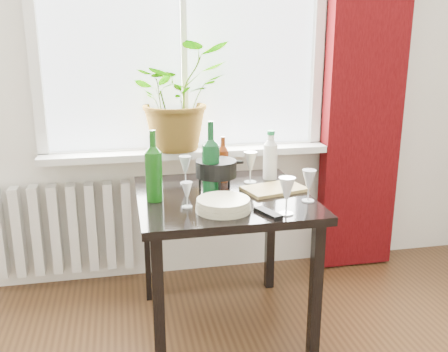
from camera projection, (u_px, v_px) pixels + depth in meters
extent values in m
cube|color=white|center=(183.00, 19.00, 2.87)|extent=(1.72, 0.08, 1.62)
cube|color=silver|center=(187.00, 152.00, 3.02)|extent=(1.72, 0.20, 0.04)
cube|color=#370507|center=(366.00, 71.00, 3.08)|extent=(0.50, 0.12, 2.56)
cube|color=silver|center=(65.00, 229.00, 3.02)|extent=(0.80, 0.10, 0.55)
cube|color=black|center=(223.00, 198.00, 2.50)|extent=(0.85, 0.85, 0.04)
cube|color=black|center=(159.00, 310.00, 2.18)|extent=(0.05, 0.05, 0.70)
cube|color=black|center=(148.00, 244.00, 2.87)|extent=(0.05, 0.05, 0.70)
cube|color=black|center=(316.00, 293.00, 2.33)|extent=(0.05, 0.05, 0.70)
cube|color=black|center=(270.00, 234.00, 3.01)|extent=(0.05, 0.05, 0.70)
imported|color=#32731E|center=(178.00, 96.00, 2.93)|extent=(0.70, 0.65, 0.64)
cylinder|color=beige|center=(223.00, 205.00, 2.26)|extent=(0.26, 0.26, 0.06)
cube|color=black|center=(268.00, 213.00, 2.21)|extent=(0.10, 0.16, 0.02)
cube|color=#A3884A|center=(274.00, 189.00, 2.56)|extent=(0.35, 0.27, 0.02)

